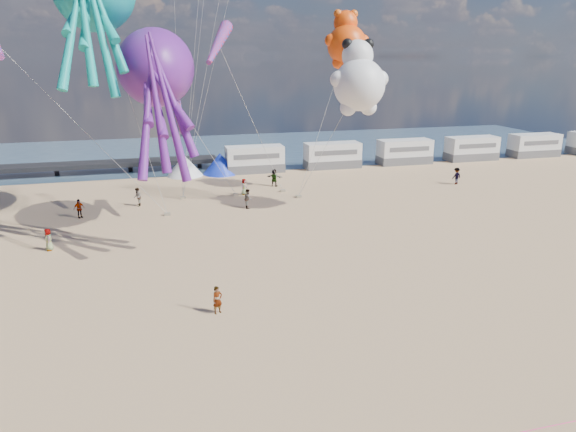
# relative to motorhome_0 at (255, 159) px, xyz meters

# --- Properties ---
(ground) EXTENTS (120.00, 120.00, 0.00)m
(ground) POSITION_rel_motorhome_0_xyz_m (-6.00, -40.00, -1.50)
(ground) COLOR tan
(ground) RESTS_ON ground
(water) EXTENTS (120.00, 120.00, 0.00)m
(water) POSITION_rel_motorhome_0_xyz_m (-6.00, 15.00, -1.48)
(water) COLOR #354F66
(water) RESTS_ON ground
(motorhome_0) EXTENTS (6.60, 2.50, 3.00)m
(motorhome_0) POSITION_rel_motorhome_0_xyz_m (0.00, 0.00, 0.00)
(motorhome_0) COLOR silver
(motorhome_0) RESTS_ON ground
(motorhome_1) EXTENTS (6.60, 2.50, 3.00)m
(motorhome_1) POSITION_rel_motorhome_0_xyz_m (9.50, 0.00, 0.00)
(motorhome_1) COLOR silver
(motorhome_1) RESTS_ON ground
(motorhome_2) EXTENTS (6.60, 2.50, 3.00)m
(motorhome_2) POSITION_rel_motorhome_0_xyz_m (19.00, 0.00, 0.00)
(motorhome_2) COLOR silver
(motorhome_2) RESTS_ON ground
(motorhome_3) EXTENTS (6.60, 2.50, 3.00)m
(motorhome_3) POSITION_rel_motorhome_0_xyz_m (28.50, 0.00, 0.00)
(motorhome_3) COLOR silver
(motorhome_3) RESTS_ON ground
(motorhome_4) EXTENTS (6.60, 2.50, 3.00)m
(motorhome_4) POSITION_rel_motorhome_0_xyz_m (38.00, 0.00, 0.00)
(motorhome_4) COLOR silver
(motorhome_4) RESTS_ON ground
(tent_white) EXTENTS (4.00, 4.00, 2.40)m
(tent_white) POSITION_rel_motorhome_0_xyz_m (-8.00, 0.00, -0.30)
(tent_white) COLOR white
(tent_white) RESTS_ON ground
(tent_blue) EXTENTS (4.00, 4.00, 2.40)m
(tent_blue) POSITION_rel_motorhome_0_xyz_m (-4.00, 0.00, -0.30)
(tent_blue) COLOR #1933CC
(tent_blue) RESTS_ON ground
(standing_person) EXTENTS (0.64, 0.54, 1.50)m
(standing_person) POSITION_rel_motorhome_0_xyz_m (-8.55, -33.31, -0.75)
(standing_person) COLOR tan
(standing_person) RESTS_ON ground
(beachgoer_0) EXTENTS (0.51, 0.65, 1.56)m
(beachgoer_0) POSITION_rel_motorhome_0_xyz_m (-18.65, -21.24, -0.72)
(beachgoer_0) COLOR #7F6659
(beachgoer_0) RESTS_ON ground
(beachgoer_1) EXTENTS (0.62, 0.88, 1.71)m
(beachgoer_1) POSITION_rel_motorhome_0_xyz_m (-3.48, -14.47, -0.64)
(beachgoer_1) COLOR #7F6659
(beachgoer_1) RESTS_ON ground
(beachgoer_2) EXTENTS (0.99, 0.86, 1.76)m
(beachgoer_2) POSITION_rel_motorhome_0_xyz_m (19.26, -11.28, -0.62)
(beachgoer_2) COLOR #7F6659
(beachgoer_2) RESTS_ON ground
(beachgoer_3) EXTENTS (1.19, 1.09, 1.61)m
(beachgoer_3) POSITION_rel_motorhome_0_xyz_m (-17.53, -13.81, -0.70)
(beachgoer_3) COLOR #7F6659
(beachgoer_3) RESTS_ON ground
(beachgoer_4) EXTENTS (1.13, 0.91, 1.79)m
(beachgoer_4) POSITION_rel_motorhome_0_xyz_m (0.60, -7.29, -0.60)
(beachgoer_4) COLOR #7F6659
(beachgoer_4) RESTS_ON ground
(beachgoer_6) EXTENTS (0.67, 0.67, 1.57)m
(beachgoer_6) POSITION_rel_motorhome_0_xyz_m (-3.00, -9.85, -0.71)
(beachgoer_6) COLOR #7F6659
(beachgoer_6) RESTS_ON ground
(beachgoer_7) EXTENTS (0.53, 0.82, 1.67)m
(beachgoer_7) POSITION_rel_motorhome_0_xyz_m (-12.92, -11.40, -0.66)
(beachgoer_7) COLOR #7F6659
(beachgoer_7) RESTS_ON ground
(sandbag_a) EXTENTS (0.50, 0.35, 0.22)m
(sandbag_a) POSITION_rel_motorhome_0_xyz_m (-10.49, -14.96, -1.39)
(sandbag_a) COLOR gray
(sandbag_a) RESTS_ON ground
(sandbag_b) EXTENTS (0.50, 0.35, 0.22)m
(sandbag_b) POSITION_rel_motorhome_0_xyz_m (-3.87, -10.02, -1.39)
(sandbag_b) COLOR gray
(sandbag_b) RESTS_ON ground
(sandbag_c) EXTENTS (0.50, 0.35, 0.22)m
(sandbag_c) POSITION_rel_motorhome_0_xyz_m (1.82, -12.26, -1.39)
(sandbag_c) COLOR gray
(sandbag_c) RESTS_ON ground
(sandbag_d) EXTENTS (0.50, 0.35, 0.22)m
(sandbag_d) POSITION_rel_motorhome_0_xyz_m (0.87, -9.77, -1.39)
(sandbag_d) COLOR gray
(sandbag_d) RESTS_ON ground
(sandbag_e) EXTENTS (0.50, 0.35, 0.22)m
(sandbag_e) POSITION_rel_motorhome_0_xyz_m (-8.87, -9.95, -1.39)
(sandbag_e) COLOR gray
(sandbag_e) RESTS_ON ground
(kite_octopus_purple) EXTENTS (8.19, 11.52, 12.10)m
(kite_octopus_purple) POSITION_rel_motorhome_0_xyz_m (-10.60, -18.08, 10.56)
(kite_octopus_purple) COLOR #621E84
(kite_panda) EXTENTS (6.03, 5.82, 7.10)m
(kite_panda) POSITION_rel_motorhome_0_xyz_m (5.14, -18.07, 9.16)
(kite_panda) COLOR white
(kite_teddy_orange) EXTENTS (4.52, 4.28, 6.08)m
(kite_teddy_orange) POSITION_rel_motorhome_0_xyz_m (6.41, -11.70, 12.32)
(kite_teddy_orange) COLOR #FF4A0B
(windsock_mid) EXTENTS (3.18, 6.03, 6.10)m
(windsock_mid) POSITION_rel_motorhome_0_xyz_m (-6.10, -18.57, 12.22)
(windsock_mid) COLOR red
(windsock_right) EXTENTS (1.15, 4.64, 4.60)m
(windsock_right) POSITION_rel_motorhome_0_xyz_m (-9.10, -15.96, 6.90)
(windsock_right) COLOR red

